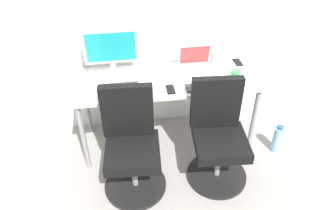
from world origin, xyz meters
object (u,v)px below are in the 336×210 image
object	(u,v)px
office_chair_left	(132,146)
water_bottle_on_floor	(277,139)
desktop_monitor	(111,49)
coffee_mug	(235,76)
office_chair_right	(218,137)
open_laptop	(196,65)

from	to	relation	value
office_chair_left	water_bottle_on_floor	world-z (taller)	office_chair_left
desktop_monitor	coffee_mug	distance (m)	1.13
water_bottle_on_floor	desktop_monitor	distance (m)	1.80
office_chair_right	desktop_monitor	xyz separation A→B (m)	(-0.84, 0.66, 0.57)
water_bottle_on_floor	coffee_mug	bearing A→B (deg)	155.68
office_chair_left	desktop_monitor	xyz separation A→B (m)	(-0.10, 0.66, 0.57)
office_chair_right	desktop_monitor	bearing A→B (deg)	142.01
desktop_monitor	open_laptop	bearing A→B (deg)	-3.18
water_bottle_on_floor	desktop_monitor	world-z (taller)	desktop_monitor
office_chair_left	coffee_mug	distance (m)	1.10
office_chair_right	open_laptop	distance (m)	0.72
water_bottle_on_floor	coffee_mug	xyz separation A→B (m)	(-0.45, 0.20, 0.64)
open_laptop	coffee_mug	world-z (taller)	open_laptop
office_chair_left	coffee_mug	xyz separation A→B (m)	(0.97, 0.38, 0.37)
coffee_mug	office_chair_left	bearing A→B (deg)	-158.63
desktop_monitor	open_laptop	world-z (taller)	desktop_monitor
water_bottle_on_floor	coffee_mug	distance (m)	0.81
open_laptop	office_chair_left	bearing A→B (deg)	-137.41
open_laptop	office_chair_right	bearing A→B (deg)	-83.45
coffee_mug	desktop_monitor	bearing A→B (deg)	165.50
office_chair_left	office_chair_right	distance (m)	0.74
office_chair_left	coffee_mug	world-z (taller)	office_chair_left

